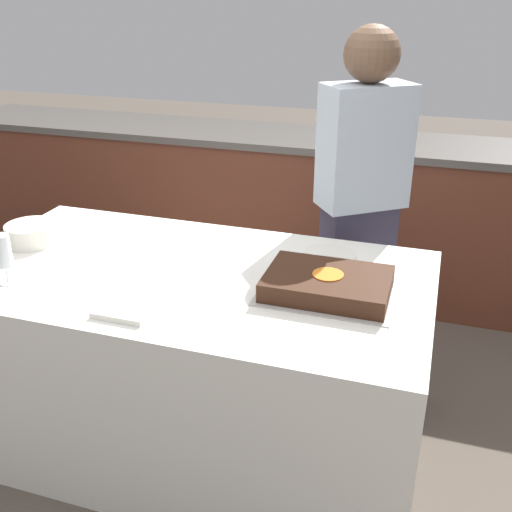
% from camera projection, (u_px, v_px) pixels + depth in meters
% --- Properties ---
extents(ground_plane, '(14.00, 14.00, 0.00)m').
position_uv_depth(ground_plane, '(198.00, 437.00, 2.48)').
color(ground_plane, brown).
extents(back_counter, '(4.40, 0.58, 0.92)m').
position_uv_depth(back_counter, '(294.00, 210.00, 3.62)').
color(back_counter, '#5B2D1E').
rests_on(back_counter, ground_plane).
extents(dining_table, '(1.73, 0.93, 0.76)m').
position_uv_depth(dining_table, '(194.00, 360.00, 2.32)').
color(dining_table, white).
rests_on(dining_table, ground_plane).
extents(cake, '(0.45, 0.33, 0.07)m').
position_uv_depth(cake, '(328.00, 284.00, 2.00)').
color(cake, '#B7B2AD').
rests_on(cake, dining_table).
extents(plate_stack, '(0.20, 0.20, 0.08)m').
position_uv_depth(plate_stack, '(31.00, 234.00, 2.39)').
color(plate_stack, white).
rests_on(plate_stack, dining_table).
extents(wine_glass, '(0.07, 0.07, 0.18)m').
position_uv_depth(wine_glass, '(3.00, 252.00, 2.04)').
color(wine_glass, white).
rests_on(wine_glass, dining_table).
extents(side_plate_near_cake, '(0.20, 0.20, 0.00)m').
position_uv_depth(side_plate_near_cake, '(330.00, 254.00, 2.30)').
color(side_plate_near_cake, white).
rests_on(side_plate_near_cake, dining_table).
extents(utensil_pile, '(0.18, 0.10, 0.02)m').
position_uv_depth(utensil_pile, '(122.00, 312.00, 1.88)').
color(utensil_pile, white).
rests_on(utensil_pile, dining_table).
extents(person_cutting_cake, '(0.41, 0.37, 1.58)m').
position_uv_depth(person_cutting_cake, '(360.00, 207.00, 2.59)').
color(person_cutting_cake, '#383347').
rests_on(person_cutting_cake, ground_plane).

